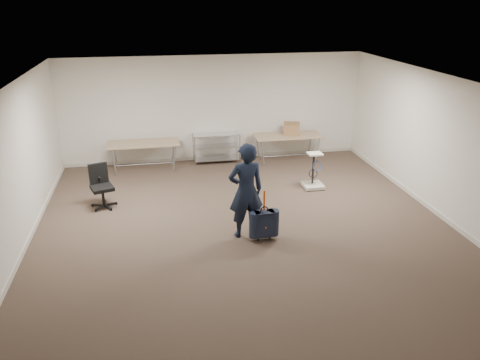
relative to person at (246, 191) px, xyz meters
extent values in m
plane|color=#46362A|center=(0.04, 0.02, -0.90)|extent=(9.00, 9.00, 0.00)
plane|color=white|center=(0.04, 4.52, 0.50)|extent=(8.00, 0.00, 8.00)
plane|color=white|center=(0.04, -4.48, 0.50)|extent=(8.00, 0.00, 8.00)
plane|color=white|center=(-3.96, 0.02, 0.50)|extent=(0.00, 9.00, 9.00)
plane|color=white|center=(4.04, 0.02, 0.50)|extent=(0.00, 9.00, 9.00)
plane|color=white|center=(0.04, 0.02, 1.90)|extent=(8.00, 8.00, 0.00)
cube|color=beige|center=(0.04, 4.51, -0.85)|extent=(8.00, 0.02, 0.10)
cube|color=beige|center=(-3.95, 0.02, -0.85)|extent=(0.02, 9.00, 0.10)
cube|color=beige|center=(4.03, 0.02, -0.85)|extent=(0.02, 9.00, 0.10)
cube|color=#9F8361|center=(-1.86, 3.97, -0.19)|extent=(1.80, 0.75, 0.03)
cylinder|color=#96999F|center=(-1.86, 3.97, -0.75)|extent=(1.50, 0.02, 0.02)
cylinder|color=#96999F|center=(-2.61, 3.67, -0.56)|extent=(0.13, 0.04, 0.69)
cylinder|color=#96999F|center=(-1.11, 3.67, -0.56)|extent=(0.13, 0.04, 0.69)
cylinder|color=#96999F|center=(-2.61, 4.27, -0.56)|extent=(0.13, 0.04, 0.69)
cylinder|color=#96999F|center=(-1.11, 4.27, -0.56)|extent=(0.13, 0.04, 0.69)
cube|color=#9F8361|center=(1.94, 3.97, -0.19)|extent=(1.80, 0.75, 0.03)
cylinder|color=#96999F|center=(1.94, 3.97, -0.75)|extent=(1.50, 0.02, 0.02)
cylinder|color=#96999F|center=(1.19, 3.67, -0.56)|extent=(0.13, 0.04, 0.69)
cylinder|color=#96999F|center=(2.69, 3.67, -0.56)|extent=(0.13, 0.04, 0.69)
cylinder|color=#96999F|center=(1.19, 4.27, -0.56)|extent=(0.13, 0.04, 0.69)
cylinder|color=#96999F|center=(2.69, 4.27, -0.56)|extent=(0.13, 0.04, 0.69)
cylinder|color=silver|center=(-0.56, 4.00, -0.50)|extent=(0.02, 0.02, 0.80)
cylinder|color=silver|center=(0.64, 4.00, -0.50)|extent=(0.02, 0.02, 0.80)
cylinder|color=silver|center=(-0.56, 4.45, -0.50)|extent=(0.02, 0.02, 0.80)
cylinder|color=silver|center=(0.64, 4.45, -0.50)|extent=(0.02, 0.02, 0.80)
cube|color=silver|center=(0.04, 4.22, -0.80)|extent=(1.20, 0.45, 0.02)
cube|color=silver|center=(0.04, 4.22, -0.45)|extent=(1.20, 0.45, 0.02)
cube|color=silver|center=(0.04, 4.22, -0.12)|extent=(1.20, 0.45, 0.01)
imported|color=black|center=(0.00, 0.00, 0.00)|extent=(0.71, 0.51, 1.81)
cube|color=#161E31|center=(0.29, -0.25, -0.57)|extent=(0.37, 0.23, 0.49)
cube|color=black|center=(0.29, -0.23, -0.82)|extent=(0.33, 0.16, 0.03)
cylinder|color=black|center=(0.18, -0.26, -0.87)|extent=(0.03, 0.07, 0.07)
cylinder|color=black|center=(0.40, -0.24, -0.87)|extent=(0.03, 0.07, 0.07)
torus|color=black|center=(0.29, -0.25, -0.29)|extent=(0.16, 0.03, 0.15)
cube|color=#FF4D0D|center=(0.29, -0.23, -0.11)|extent=(0.03, 0.01, 0.38)
cylinder|color=black|center=(-2.72, 1.79, -0.86)|extent=(0.56, 0.56, 0.08)
cylinder|color=black|center=(-2.72, 1.79, -0.67)|extent=(0.06, 0.06, 0.38)
cube|color=black|center=(-2.72, 1.79, -0.46)|extent=(0.55, 0.55, 0.08)
cube|color=black|center=(-2.79, 1.99, -0.20)|extent=(0.39, 0.18, 0.45)
cube|color=#EBE6C9|center=(2.01, 2.00, -0.85)|extent=(0.47, 0.47, 0.07)
cylinder|color=black|center=(1.82, 1.81, -0.89)|extent=(0.06, 0.06, 0.04)
cylinder|color=black|center=(2.01, 2.05, -0.44)|extent=(0.05, 0.05, 0.75)
cube|color=#EBE6C9|center=(2.01, 2.00, -0.07)|extent=(0.33, 0.28, 0.04)
torus|color=blue|center=(2.06, 1.92, -0.35)|extent=(0.24, 0.10, 0.23)
cube|color=#A2714B|center=(2.05, 4.01, -0.02)|extent=(0.50, 0.43, 0.32)
camera|label=1|loc=(-1.56, -7.66, 3.31)|focal=35.00mm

